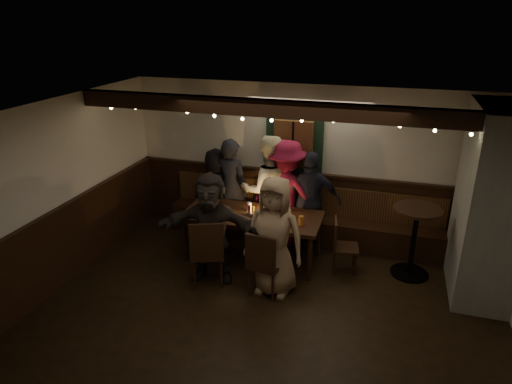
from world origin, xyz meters
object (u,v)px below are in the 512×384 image
(person_b, at_px, (231,188))
(person_f, at_px, (211,228))
(high_top, at_px, (415,233))
(chair_end, at_px, (341,242))
(person_e, at_px, (310,201))
(dining_table, at_px, (252,218))
(person_g, at_px, (274,237))
(chair_near_left, at_px, (207,250))
(person_d, at_px, (286,194))
(person_a, at_px, (216,191))
(person_c, at_px, (268,190))
(chair_near_right, at_px, (264,261))

(person_b, bearing_deg, person_f, 107.68)
(high_top, relative_size, person_f, 0.66)
(chair_end, xyz_separation_m, person_e, (-0.58, 0.59, 0.36))
(person_b, relative_size, person_f, 1.06)
(dining_table, relative_size, chair_end, 2.58)
(dining_table, xyz_separation_m, person_e, (0.79, 0.63, 0.13))
(person_g, bearing_deg, dining_table, 130.44)
(dining_table, height_order, chair_near_left, chair_near_left)
(dining_table, bearing_deg, person_g, -54.28)
(person_d, distance_m, person_e, 0.41)
(person_a, bearing_deg, person_c, 153.48)
(chair_near_left, distance_m, person_c, 1.68)
(chair_near_right, xyz_separation_m, person_f, (-0.83, 0.20, 0.28))
(chair_near_left, distance_m, person_e, 1.96)
(high_top, height_order, person_d, person_d)
(person_b, relative_size, person_c, 0.94)
(chair_near_right, relative_size, person_c, 0.52)
(chair_near_left, xyz_separation_m, person_e, (1.15, 1.56, 0.24))
(chair_near_right, distance_m, high_top, 2.26)
(person_c, height_order, person_d, person_c)
(chair_near_left, relative_size, person_g, 0.61)
(high_top, bearing_deg, chair_end, -169.86)
(person_b, height_order, person_f, person_b)
(person_e, bearing_deg, high_top, 153.44)
(person_a, bearing_deg, person_f, 87.53)
(chair_near_right, distance_m, person_e, 1.62)
(chair_near_right, height_order, high_top, high_top)
(person_f, distance_m, person_g, 0.94)
(chair_end, xyz_separation_m, person_c, (-1.30, 0.62, 0.46))
(chair_near_right, relative_size, person_a, 0.63)
(chair_near_left, relative_size, high_top, 0.95)
(high_top, bearing_deg, person_d, 167.81)
(person_d, relative_size, person_g, 1.06)
(person_e, xyz_separation_m, person_g, (-0.23, -1.41, 0.03))
(person_c, bearing_deg, person_b, -26.85)
(high_top, bearing_deg, person_g, -151.23)
(chair_end, distance_m, person_g, 1.21)
(dining_table, bearing_deg, person_a, 139.94)
(person_f, bearing_deg, person_a, 100.91)
(person_e, bearing_deg, dining_table, 26.57)
(person_c, bearing_deg, dining_table, 59.15)
(chair_near_right, distance_m, chair_end, 1.34)
(chair_end, distance_m, person_d, 1.24)
(chair_near_left, xyz_separation_m, person_f, (-0.02, 0.20, 0.24))
(dining_table, distance_m, person_e, 1.02)
(person_e, bearing_deg, person_f, 37.20)
(person_c, height_order, person_e, person_c)
(chair_near_right, distance_m, person_d, 1.63)
(person_d, distance_m, person_g, 1.45)
(person_c, height_order, person_g, person_c)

